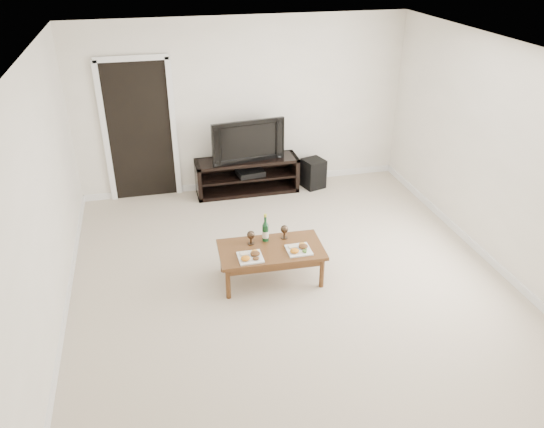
{
  "coord_description": "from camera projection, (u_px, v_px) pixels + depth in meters",
  "views": [
    {
      "loc": [
        -1.41,
        -4.9,
        3.62
      ],
      "look_at": [
        -0.13,
        0.4,
        0.7
      ],
      "focal_mm": 35.0,
      "sensor_mm": 36.0,
      "label": 1
    }
  ],
  "objects": [
    {
      "name": "ceiling",
      "position": [
        295.0,
        52.0,
        4.97
      ],
      "size": [
        5.0,
        5.5,
        0.04
      ],
      "primitive_type": "cube",
      "color": "white",
      "rests_on": "back_wall"
    },
    {
      "name": "plate_left",
      "position": [
        250.0,
        255.0,
        5.85
      ],
      "size": [
        0.27,
        0.27,
        0.07
      ],
      "primitive_type": "cube",
      "color": "white",
      "rests_on": "coffee_table"
    },
    {
      "name": "coffee_table",
      "position": [
        271.0,
        264.0,
        6.15
      ],
      "size": [
        1.22,
        0.69,
        0.42
      ],
      "primitive_type": "cube",
      "rotation": [
        0.0,
        0.0,
        -0.04
      ],
      "color": "brown",
      "rests_on": "ground"
    },
    {
      "name": "television",
      "position": [
        246.0,
        139.0,
        7.93
      ],
      "size": [
        1.12,
        0.27,
        0.64
      ],
      "primitive_type": "imported",
      "rotation": [
        0.0,
        0.0,
        0.12
      ],
      "color": "black",
      "rests_on": "media_console"
    },
    {
      "name": "goblet_left",
      "position": [
        251.0,
        238.0,
        6.1
      ],
      "size": [
        0.09,
        0.09,
        0.17
      ],
      "primitive_type": null,
      "color": "#382A1F",
      "rests_on": "coffee_table"
    },
    {
      "name": "goblet_right",
      "position": [
        284.0,
        232.0,
        6.21
      ],
      "size": [
        0.09,
        0.09,
        0.17
      ],
      "primitive_type": null,
      "color": "#382A1F",
      "rests_on": "coffee_table"
    },
    {
      "name": "subwoofer",
      "position": [
        313.0,
        173.0,
        8.39
      ],
      "size": [
        0.38,
        0.38,
        0.46
      ],
      "primitive_type": "cube",
      "rotation": [
        0.0,
        0.0,
        0.29
      ],
      "color": "black",
      "rests_on": "ground"
    },
    {
      "name": "wine_bottle",
      "position": [
        265.0,
        228.0,
        6.12
      ],
      "size": [
        0.07,
        0.07,
        0.35
      ],
      "primitive_type": "cylinder",
      "color": "#0F3A1B",
      "rests_on": "coffee_table"
    },
    {
      "name": "media_console",
      "position": [
        247.0,
        176.0,
        8.21
      ],
      "size": [
        1.57,
        0.45,
        0.55
      ],
      "primitive_type": "cube",
      "color": "black",
      "rests_on": "ground"
    },
    {
      "name": "plate_right",
      "position": [
        299.0,
        248.0,
        5.99
      ],
      "size": [
        0.27,
        0.27,
        0.07
      ],
      "primitive_type": "cube",
      "color": "white",
      "rests_on": "coffee_table"
    },
    {
      "name": "back_wall",
      "position": [
        243.0,
        106.0,
        7.96
      ],
      "size": [
        5.0,
        0.04,
        2.6
      ],
      "primitive_type": "cube",
      "color": "white",
      "rests_on": "ground"
    },
    {
      "name": "doorway",
      "position": [
        140.0,
        132.0,
        7.74
      ],
      "size": [
        0.9,
        0.02,
        2.05
      ],
      "primitive_type": "cube",
      "color": "black",
      "rests_on": "ground"
    },
    {
      "name": "floor",
      "position": [
        290.0,
        281.0,
        6.2
      ],
      "size": [
        5.5,
        5.5,
        0.0
      ],
      "primitive_type": "plane",
      "color": "beige",
      "rests_on": "ground"
    },
    {
      "name": "av_receiver",
      "position": [
        250.0,
        173.0,
        8.18
      ],
      "size": [
        0.44,
        0.35,
        0.08
      ],
      "primitive_type": "cube",
      "rotation": [
        0.0,
        0.0,
        0.14
      ],
      "color": "black",
      "rests_on": "media_console"
    }
  ]
}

